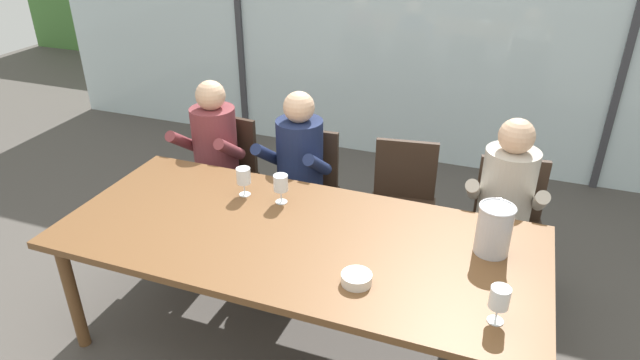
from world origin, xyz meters
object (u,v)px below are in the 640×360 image
at_px(chair_center, 403,197).
at_px(wine_glass_near_bucket, 244,177).
at_px(chair_left_of_center, 305,183).
at_px(tasting_bowl, 357,279).
at_px(person_navy_polo, 295,168).
at_px(dining_table, 297,244).
at_px(chair_near_curtain, 225,167).
at_px(ice_bucket_primary, 494,229).
at_px(wine_glass_by_left_taster, 499,299).
at_px(chair_right_of_center, 508,218).
at_px(wine_glass_center_pour, 281,184).
at_px(person_beige_jumper, 504,204).
at_px(person_maroon_top, 210,153).

xyz_separation_m(chair_center, wine_glass_near_bucket, (-0.81, -0.71, 0.35)).
xyz_separation_m(chair_left_of_center, tasting_bowl, (0.75, -1.22, 0.26)).
distance_m(chair_center, person_navy_polo, 0.76).
relative_size(dining_table, chair_near_curtain, 2.87).
relative_size(ice_bucket_primary, wine_glass_by_left_taster, 1.51).
height_order(dining_table, chair_near_curtain, chair_near_curtain).
relative_size(ice_bucket_primary, tasting_bowl, 1.83).
relative_size(chair_right_of_center, wine_glass_by_left_taster, 5.10).
relative_size(chair_near_curtain, wine_glass_by_left_taster, 5.10).
bearing_deg(chair_left_of_center, wine_glass_center_pour, -82.37).
xyz_separation_m(chair_near_curtain, chair_center, (1.35, 0.02, 0.00)).
distance_m(dining_table, ice_bucket_primary, 1.01).
relative_size(chair_near_curtain, chair_right_of_center, 1.00).
relative_size(chair_near_curtain, wine_glass_center_pour, 5.10).
distance_m(dining_table, wine_glass_center_pour, 0.40).
bearing_deg(chair_center, person_beige_jumper, -22.75).
distance_m(chair_left_of_center, person_navy_polo, 0.21).
bearing_deg(chair_right_of_center, person_beige_jumper, -114.37).
relative_size(chair_near_curtain, chair_left_of_center, 1.00).
relative_size(person_maroon_top, person_beige_jumper, 1.00).
bearing_deg(chair_right_of_center, chair_center, 169.57).
height_order(chair_near_curtain, ice_bucket_primary, ice_bucket_primary).
bearing_deg(dining_table, person_navy_polo, 113.58).
bearing_deg(wine_glass_by_left_taster, wine_glass_near_bucket, 158.13).
bearing_deg(person_maroon_top, wine_glass_center_pour, -34.36).
distance_m(chair_near_curtain, chair_right_of_center, 2.04).
bearing_deg(chair_left_of_center, ice_bucket_primary, -32.77).
distance_m(chair_left_of_center, wine_glass_by_left_taster, 1.90).
xyz_separation_m(person_navy_polo, wine_glass_near_bucket, (-0.09, -0.55, 0.18)).
distance_m(chair_near_curtain, tasting_bowl, 1.91).
bearing_deg(person_maroon_top, tasting_bowl, -37.73).
relative_size(dining_table, wine_glass_center_pour, 14.63).
relative_size(chair_right_of_center, person_navy_polo, 0.74).
relative_size(chair_left_of_center, ice_bucket_primary, 3.37).
xyz_separation_m(chair_right_of_center, tasting_bowl, (-0.63, -1.24, 0.26)).
xyz_separation_m(person_maroon_top, wine_glass_near_bucket, (0.57, -0.55, 0.18)).
bearing_deg(tasting_bowl, chair_left_of_center, 121.54).
relative_size(person_maroon_top, wine_glass_center_pour, 6.93).
height_order(chair_left_of_center, wine_glass_by_left_taster, wine_glass_by_left_taster).
height_order(dining_table, wine_glass_by_left_taster, wine_glass_by_left_taster).
height_order(chair_near_curtain, tasting_bowl, chair_near_curtain).
bearing_deg(dining_table, person_beige_jumper, 39.59).
bearing_deg(wine_glass_by_left_taster, chair_center, 117.36).
relative_size(dining_table, wine_glass_near_bucket, 14.63).
height_order(wine_glass_by_left_taster, wine_glass_center_pour, same).
xyz_separation_m(chair_center, ice_bucket_primary, (0.61, -0.80, 0.37)).
bearing_deg(wine_glass_center_pour, tasting_bowl, -41.56).
bearing_deg(wine_glass_near_bucket, wine_glass_by_left_taster, -21.87).
bearing_deg(chair_left_of_center, chair_right_of_center, -2.04).
bearing_deg(chair_right_of_center, chair_near_curtain, 171.73).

